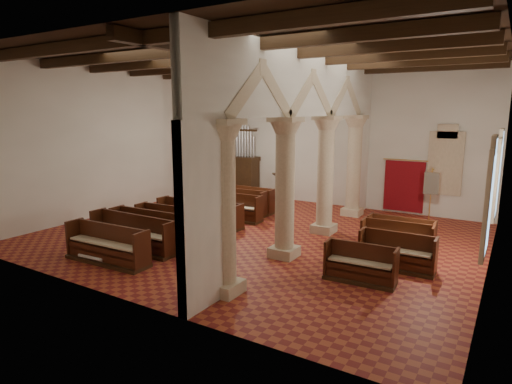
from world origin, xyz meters
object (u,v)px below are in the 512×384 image
object	(u,v)px
pipe_organ	(238,169)
aisle_pew_0	(360,269)
nave_pew_0	(107,250)
lectern	(279,189)
processional_banner	(430,208)

from	to	relation	value
pipe_organ	aisle_pew_0	xyz separation A→B (m)	(8.80, -7.65, -1.05)
pipe_organ	nave_pew_0	xyz separation A→B (m)	(2.25, -10.05, -1.01)
lectern	aisle_pew_0	distance (m)	10.00
nave_pew_0	aisle_pew_0	bearing A→B (deg)	17.66
processional_banner	aisle_pew_0	size ratio (longest dim) A/B	1.24
pipe_organ	nave_pew_0	distance (m)	10.35
pipe_organ	processional_banner	world-z (taller)	pipe_organ
nave_pew_0	aisle_pew_0	world-z (taller)	nave_pew_0
pipe_organ	lectern	xyz separation A→B (m)	(2.36, -0.01, -0.80)
lectern	aisle_pew_0	size ratio (longest dim) A/B	0.76
lectern	processional_banner	size ratio (longest dim) A/B	0.61
lectern	pipe_organ	bearing A→B (deg)	171.98
lectern	aisle_pew_0	bearing A→B (deg)	-57.57
lectern	nave_pew_0	world-z (taller)	lectern
processional_banner	lectern	bearing A→B (deg)	168.18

